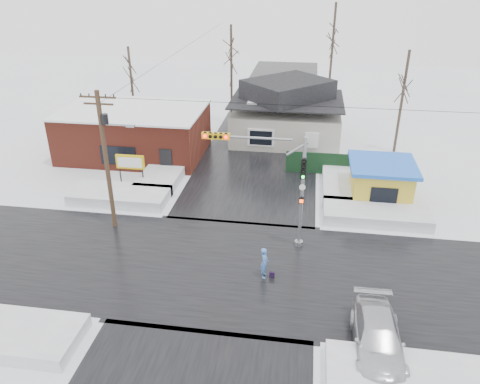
# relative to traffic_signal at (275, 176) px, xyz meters

# --- Properties ---
(ground) EXTENTS (120.00, 120.00, 0.00)m
(ground) POSITION_rel_traffic_signal_xyz_m (-2.43, -2.97, -4.54)
(ground) COLOR white
(ground) RESTS_ON ground
(road_ns) EXTENTS (10.00, 120.00, 0.02)m
(road_ns) POSITION_rel_traffic_signal_xyz_m (-2.43, -2.97, -4.53)
(road_ns) COLOR black
(road_ns) RESTS_ON ground
(road_ew) EXTENTS (120.00, 10.00, 0.02)m
(road_ew) POSITION_rel_traffic_signal_xyz_m (-2.43, -2.97, -4.53)
(road_ew) COLOR black
(road_ew) RESTS_ON ground
(snowbank_nw) EXTENTS (7.00, 3.00, 0.80)m
(snowbank_nw) POSITION_rel_traffic_signal_xyz_m (-11.43, 4.03, -4.14)
(snowbank_nw) COLOR white
(snowbank_nw) RESTS_ON ground
(snowbank_ne) EXTENTS (7.00, 3.00, 0.80)m
(snowbank_ne) POSITION_rel_traffic_signal_xyz_m (6.57, 4.03, -4.14)
(snowbank_ne) COLOR white
(snowbank_ne) RESTS_ON ground
(snowbank_sw) EXTENTS (7.00, 3.00, 0.70)m
(snowbank_sw) POSITION_rel_traffic_signal_xyz_m (-11.43, -9.97, -4.19)
(snowbank_sw) COLOR white
(snowbank_sw) RESTS_ON ground
(snowbank_se) EXTENTS (7.00, 3.00, 0.70)m
(snowbank_se) POSITION_rel_traffic_signal_xyz_m (6.57, -9.97, -4.19)
(snowbank_se) COLOR white
(snowbank_se) RESTS_ON ground
(snowbank_nside_w) EXTENTS (3.00, 8.00, 0.80)m
(snowbank_nside_w) POSITION_rel_traffic_signal_xyz_m (-9.43, 9.03, -4.14)
(snowbank_nside_w) COLOR white
(snowbank_nside_w) RESTS_ON ground
(snowbank_nside_e) EXTENTS (3.00, 8.00, 0.80)m
(snowbank_nside_e) POSITION_rel_traffic_signal_xyz_m (4.57, 9.03, -4.14)
(snowbank_nside_e) COLOR white
(snowbank_nside_e) RESTS_ON ground
(traffic_signal) EXTENTS (6.05, 0.68, 7.00)m
(traffic_signal) POSITION_rel_traffic_signal_xyz_m (0.00, 0.00, 0.00)
(traffic_signal) COLOR gray
(traffic_signal) RESTS_ON ground
(utility_pole) EXTENTS (3.15, 0.44, 9.00)m
(utility_pole) POSITION_rel_traffic_signal_xyz_m (-10.36, 0.53, 0.57)
(utility_pole) COLOR #382619
(utility_pole) RESTS_ON ground
(brick_building) EXTENTS (12.20, 8.20, 4.12)m
(brick_building) POSITION_rel_traffic_signal_xyz_m (-13.43, 13.03, -2.46)
(brick_building) COLOR maroon
(brick_building) RESTS_ON ground
(marquee_sign) EXTENTS (2.20, 0.21, 2.55)m
(marquee_sign) POSITION_rel_traffic_signal_xyz_m (-11.43, 6.53, -2.62)
(marquee_sign) COLOR black
(marquee_sign) RESTS_ON ground
(house) EXTENTS (10.40, 8.40, 5.76)m
(house) POSITION_rel_traffic_signal_xyz_m (-0.43, 19.03, -1.92)
(house) COLOR #B9B4A7
(house) RESTS_ON ground
(kiosk) EXTENTS (4.60, 4.60, 2.88)m
(kiosk) POSITION_rel_traffic_signal_xyz_m (7.07, 7.03, -3.08)
(kiosk) COLOR gold
(kiosk) RESTS_ON ground
(fence) EXTENTS (8.00, 0.12, 1.80)m
(fence) POSITION_rel_traffic_signal_xyz_m (4.07, 11.03, -3.64)
(fence) COLOR black
(fence) RESTS_ON ground
(tree_far_left) EXTENTS (3.00, 3.00, 10.00)m
(tree_far_left) POSITION_rel_traffic_signal_xyz_m (-6.43, 23.03, 3.41)
(tree_far_left) COLOR #332821
(tree_far_left) RESTS_ON ground
(tree_far_mid) EXTENTS (3.00, 3.00, 12.00)m
(tree_far_mid) POSITION_rel_traffic_signal_xyz_m (3.57, 25.03, 5.00)
(tree_far_mid) COLOR #332821
(tree_far_mid) RESTS_ON ground
(tree_far_right) EXTENTS (3.00, 3.00, 9.00)m
(tree_far_right) POSITION_rel_traffic_signal_xyz_m (9.57, 17.03, 2.62)
(tree_far_right) COLOR #332821
(tree_far_right) RESTS_ON ground
(tree_far_west) EXTENTS (3.00, 3.00, 8.00)m
(tree_far_west) POSITION_rel_traffic_signal_xyz_m (-16.43, 21.03, 1.82)
(tree_far_west) COLOR #332821
(tree_far_west) RESTS_ON ground
(pedestrian) EXTENTS (0.44, 0.67, 1.82)m
(pedestrian) POSITION_rel_traffic_signal_xyz_m (-0.20, -3.44, -3.63)
(pedestrian) COLOR #4674C4
(pedestrian) RESTS_ON ground
(car) EXTENTS (2.19, 5.26, 1.52)m
(car) POSITION_rel_traffic_signal_xyz_m (5.30, -8.15, -3.78)
(car) COLOR silver
(car) RESTS_ON ground
(shopping_bag) EXTENTS (0.28, 0.13, 0.35)m
(shopping_bag) POSITION_rel_traffic_signal_xyz_m (0.24, -3.48, -4.36)
(shopping_bag) COLOR black
(shopping_bag) RESTS_ON ground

